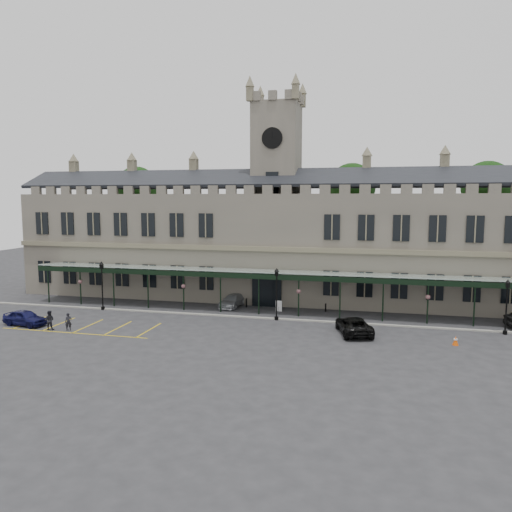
% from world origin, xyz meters
% --- Properties ---
extents(ground, '(140.00, 140.00, 0.00)m').
position_xyz_m(ground, '(0.00, 0.00, 0.00)').
color(ground, '#28282A').
extents(station_building, '(60.00, 10.36, 17.30)m').
position_xyz_m(station_building, '(0.00, 15.91, 6.47)').
color(station_building, '#5C574D').
rests_on(station_building, ground).
extents(clock_tower, '(5.60, 5.60, 24.80)m').
position_xyz_m(clock_tower, '(0.00, 16.00, 13.11)').
color(clock_tower, '#5C574D').
rests_on(clock_tower, ground).
extents(canopy, '(50.00, 4.10, 4.30)m').
position_xyz_m(canopy, '(0.00, 7.46, 2.40)').
color(canopy, '#8C9E93').
rests_on(canopy, ground).
extents(kerb, '(60.00, 0.40, 0.12)m').
position_xyz_m(kerb, '(0.00, 5.50, 0.06)').
color(kerb, gray).
rests_on(kerb, ground).
extents(parking_markings, '(16.00, 6.00, 0.01)m').
position_xyz_m(parking_markings, '(-14.00, -1.50, 0.00)').
color(parking_markings, gold).
rests_on(parking_markings, ground).
extents(tree_behind_left, '(6.00, 6.00, 16.00)m').
position_xyz_m(tree_behind_left, '(-22.00, 25.00, 12.81)').
color(tree_behind_left, '#332314').
rests_on(tree_behind_left, ground).
extents(tree_behind_mid, '(6.00, 6.00, 16.00)m').
position_xyz_m(tree_behind_mid, '(8.00, 25.00, 12.81)').
color(tree_behind_mid, '#332314').
rests_on(tree_behind_mid, ground).
extents(tree_behind_right, '(6.00, 6.00, 16.00)m').
position_xyz_m(tree_behind_right, '(24.00, 25.00, 12.81)').
color(tree_behind_right, '#332314').
rests_on(tree_behind_right, ground).
extents(lamp_post_left, '(0.48, 0.48, 5.08)m').
position_xyz_m(lamp_post_left, '(-16.25, 5.36, 3.01)').
color(lamp_post_left, black).
rests_on(lamp_post_left, ground).
extents(lamp_post_mid, '(0.47, 0.47, 5.00)m').
position_xyz_m(lamp_post_mid, '(2.18, 5.30, 2.96)').
color(lamp_post_mid, black).
rests_on(lamp_post_mid, ground).
extents(lamp_post_right, '(0.45, 0.45, 4.76)m').
position_xyz_m(lamp_post_right, '(22.11, 4.92, 2.82)').
color(lamp_post_right, black).
rests_on(lamp_post_right, ground).
extents(traffic_cone, '(0.46, 0.46, 0.73)m').
position_xyz_m(traffic_cone, '(17.53, 0.56, 0.36)').
color(traffic_cone, '#E54E07').
rests_on(traffic_cone, ground).
extents(sign_board, '(0.65, 0.06, 1.11)m').
position_xyz_m(sign_board, '(1.70, 8.90, 0.54)').
color(sign_board, black).
rests_on(sign_board, ground).
extents(bollard_left, '(0.17, 0.17, 0.96)m').
position_xyz_m(bollard_left, '(-2.02, 10.02, 0.48)').
color(bollard_left, black).
rests_on(bollard_left, ground).
extents(bollard_right, '(0.15, 0.15, 0.85)m').
position_xyz_m(bollard_right, '(6.39, 9.85, 0.43)').
color(bollard_right, black).
rests_on(bollard_right, ground).
extents(car_left_a, '(4.42, 2.32, 1.44)m').
position_xyz_m(car_left_a, '(-19.70, -2.13, 0.72)').
color(car_left_a, '#0D0E3A').
rests_on(car_left_a, ground).
extents(car_taxi, '(2.37, 4.70, 1.31)m').
position_xyz_m(car_taxi, '(-3.52, 9.92, 0.65)').
color(car_taxi, '#A6A9AE').
rests_on(car_taxi, ground).
extents(car_van, '(3.77, 5.76, 1.47)m').
position_xyz_m(car_van, '(9.56, 2.06, 0.74)').
color(car_van, black).
rests_on(car_van, ground).
extents(person_a, '(0.68, 0.62, 1.55)m').
position_xyz_m(person_a, '(-14.79, -2.76, 0.78)').
color(person_a, black).
rests_on(person_a, ground).
extents(person_b, '(0.98, 0.85, 1.73)m').
position_xyz_m(person_b, '(-16.56, -2.95, 0.86)').
color(person_b, black).
rests_on(person_b, ground).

